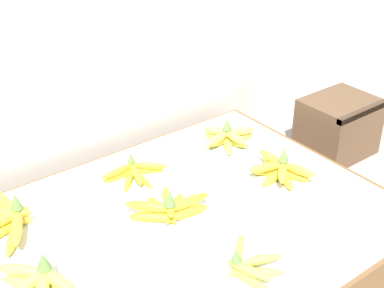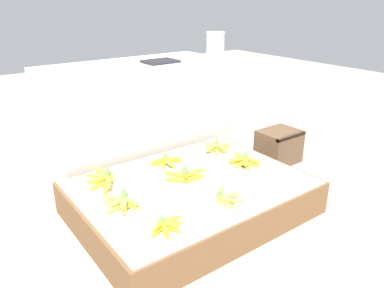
% 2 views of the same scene
% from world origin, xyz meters
% --- Properties ---
extents(ground_plane, '(10.00, 10.00, 0.00)m').
position_xyz_m(ground_plane, '(0.00, 0.00, 0.00)').
color(ground_plane, '#A89E8E').
extents(display_platform, '(1.26, 0.93, 0.19)m').
position_xyz_m(display_platform, '(0.00, 0.00, 0.10)').
color(display_platform, brown).
rests_on(display_platform, ground_plane).
extents(back_vendor_table, '(1.32, 0.59, 0.73)m').
position_xyz_m(back_vendor_table, '(0.13, 0.83, 0.36)').
color(back_vendor_table, beige).
rests_on(back_vendor_table, ground_plane).
extents(wooden_crate, '(0.29, 0.24, 0.24)m').
position_xyz_m(wooden_crate, '(0.95, 0.19, 0.12)').
color(wooden_crate, brown).
rests_on(wooden_crate, ground_plane).
extents(banana_bunch_front_left, '(0.19, 0.14, 0.08)m').
position_xyz_m(banana_bunch_front_left, '(-0.37, -0.31, 0.22)').
color(banana_bunch_front_left, gold).
rests_on(banana_bunch_front_left, display_platform).
extents(banana_bunch_front_midleft, '(0.15, 0.20, 0.08)m').
position_xyz_m(banana_bunch_front_midleft, '(0.01, -0.27, 0.22)').
color(banana_bunch_front_midleft, gold).
rests_on(banana_bunch_front_midleft, display_platform).
extents(banana_bunch_middle_left, '(0.17, 0.20, 0.11)m').
position_xyz_m(banana_bunch_middle_left, '(-0.44, -0.02, 0.23)').
color(banana_bunch_middle_left, '#DBCC4C').
rests_on(banana_bunch_middle_left, display_platform).
extents(banana_bunch_middle_midleft, '(0.24, 0.17, 0.11)m').
position_xyz_m(banana_bunch_middle_midleft, '(-0.01, 0.04, 0.23)').
color(banana_bunch_middle_midleft, gold).
rests_on(banana_bunch_middle_midleft, display_platform).
extents(banana_bunch_middle_midright, '(0.16, 0.23, 0.10)m').
position_xyz_m(banana_bunch_middle_midright, '(0.40, -0.01, 0.22)').
color(banana_bunch_middle_midright, gold).
rests_on(banana_bunch_middle_midright, display_platform).
extents(banana_bunch_back_left, '(0.17, 0.29, 0.11)m').
position_xyz_m(banana_bunch_back_left, '(-0.40, 0.27, 0.23)').
color(banana_bunch_back_left, gold).
rests_on(banana_bunch_back_left, display_platform).
extents(banana_bunch_back_midleft, '(0.22, 0.15, 0.08)m').
position_xyz_m(banana_bunch_back_midleft, '(0.02, 0.28, 0.22)').
color(banana_bunch_back_midleft, yellow).
rests_on(banana_bunch_back_midleft, display_platform).
extents(banana_bunch_back_midright, '(0.22, 0.19, 0.10)m').
position_xyz_m(banana_bunch_back_midright, '(0.40, 0.26, 0.22)').
color(banana_bunch_back_midright, '#DBCC4C').
rests_on(banana_bunch_back_midright, display_platform).
extents(glass_jar, '(0.14, 0.14, 0.20)m').
position_xyz_m(glass_jar, '(0.67, 0.61, 0.83)').
color(glass_jar, silver).
rests_on(glass_jar, back_vendor_table).
extents(foam_tray_white, '(0.26, 0.20, 0.02)m').
position_xyz_m(foam_tray_white, '(-0.24, 0.82, 0.74)').
color(foam_tray_white, white).
rests_on(foam_tray_white, back_vendor_table).
extents(foam_tray_dark, '(0.23, 0.18, 0.02)m').
position_xyz_m(foam_tray_dark, '(0.29, 0.76, 0.74)').
color(foam_tray_dark, '#232328').
rests_on(foam_tray_dark, back_vendor_table).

